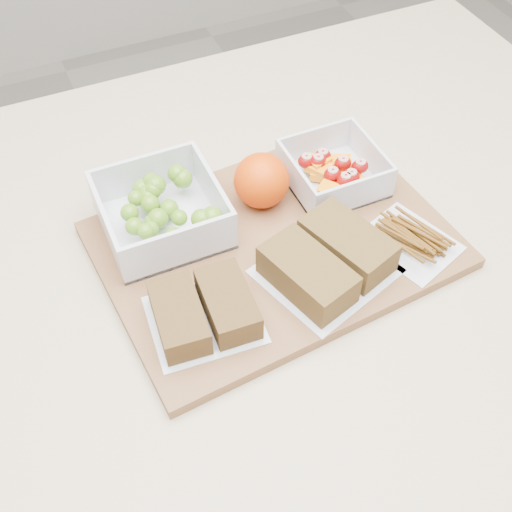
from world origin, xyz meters
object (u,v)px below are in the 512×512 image
object	(u,v)px
orange	(261,181)
sandwich_bag_center	(328,260)
sandwich_bag_left	(204,311)
pretzel_bag	(410,237)
fruit_container	(333,172)
grape_container	(163,211)
cutting_board	(275,245)

from	to	relation	value
orange	sandwich_bag_center	size ratio (longest dim) A/B	0.40
sandwich_bag_left	sandwich_bag_center	bearing A→B (deg)	2.30
sandwich_bag_center	pretzel_bag	xyz separation A→B (m)	(0.11, -0.00, -0.01)
fruit_container	orange	xyz separation A→B (m)	(-0.10, 0.01, 0.02)
sandwich_bag_left	grape_container	bearing A→B (deg)	87.53
grape_container	sandwich_bag_left	bearing A→B (deg)	-92.47
grape_container	orange	world-z (taller)	orange
fruit_container	sandwich_bag_center	distance (m)	0.16
orange	fruit_container	bearing A→B (deg)	-3.92
grape_container	fruit_container	world-z (taller)	grape_container
fruit_container	sandwich_bag_center	size ratio (longest dim) A/B	0.66
orange	sandwich_bag_center	bearing A→B (deg)	-81.44
orange	sandwich_bag_left	size ratio (longest dim) A/B	0.55
cutting_board	fruit_container	xyz separation A→B (m)	(0.12, 0.06, 0.03)
orange	sandwich_bag_center	world-z (taller)	orange
cutting_board	grape_container	size ratio (longest dim) A/B	2.91
sandwich_bag_left	pretzel_bag	bearing A→B (deg)	0.88
pretzel_bag	cutting_board	bearing A→B (deg)	154.36
orange	pretzel_bag	size ratio (longest dim) A/B	0.54
sandwich_bag_center	pretzel_bag	size ratio (longest dim) A/B	1.33
orange	pretzel_bag	xyz separation A→B (m)	(0.14, -0.14, -0.02)
cutting_board	sandwich_bag_left	distance (m)	0.15
cutting_board	sandwich_bag_left	world-z (taller)	sandwich_bag_left
grape_container	sandwich_bag_center	bearing A→B (deg)	-44.93
fruit_container	sandwich_bag_left	bearing A→B (deg)	-149.51
fruit_container	orange	bearing A→B (deg)	176.08
sandwich_bag_center	grape_container	bearing A→B (deg)	135.07
orange	pretzel_bag	bearing A→B (deg)	-46.40
orange	sandwich_bag_left	xyz separation A→B (m)	(-0.14, -0.15, -0.02)
cutting_board	pretzel_bag	bearing A→B (deg)	-30.45
grape_container	pretzel_bag	size ratio (longest dim) A/B	1.08
grape_container	pretzel_bag	world-z (taller)	grape_container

